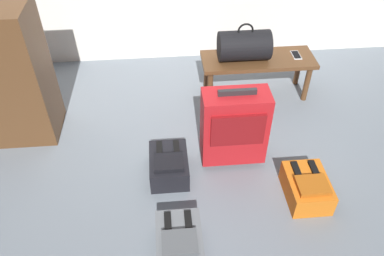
{
  "coord_description": "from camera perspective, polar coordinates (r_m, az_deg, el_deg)",
  "views": [
    {
      "loc": [
        -0.15,
        -2.09,
        2.2
      ],
      "look_at": [
        0.05,
        0.1,
        0.25
      ],
      "focal_mm": 36.35,
      "sensor_mm": 36.0,
      "label": 1
    }
  ],
  "objects": [
    {
      "name": "side_cabinet",
      "position": [
        3.27,
        -25.35,
        7.0
      ],
      "size": [
        0.56,
        0.44,
        1.1
      ],
      "color": "brown",
      "rests_on": "ground"
    },
    {
      "name": "bench",
      "position": [
        3.56,
        9.6,
        9.28
      ],
      "size": [
        1.0,
        0.36,
        0.39
      ],
      "color": "brown",
      "rests_on": "ground"
    },
    {
      "name": "backpack_dark",
      "position": [
        2.88,
        -3.41,
        -5.46
      ],
      "size": [
        0.28,
        0.38,
        0.21
      ],
      "color": "black",
      "rests_on": "ground"
    },
    {
      "name": "backpack_orange",
      "position": [
        2.85,
        16.49,
        -8.34
      ],
      "size": [
        0.28,
        0.38,
        0.21
      ],
      "color": "orange",
      "rests_on": "ground"
    },
    {
      "name": "suitcase_upright_red",
      "position": [
        2.83,
        6.21,
        0.23
      ],
      "size": [
        0.47,
        0.25,
        0.67
      ],
      "color": "red",
      "rests_on": "ground"
    },
    {
      "name": "ground_plane",
      "position": [
        3.04,
        -0.79,
        -4.8
      ],
      "size": [
        6.6,
        6.6,
        0.0
      ],
      "primitive_type": "plane",
      "color": "slate"
    },
    {
      "name": "duffel_bag_black",
      "position": [
        3.44,
        7.66,
        11.91
      ],
      "size": [
        0.44,
        0.26,
        0.34
      ],
      "color": "black",
      "rests_on": "bench"
    },
    {
      "name": "cell_phone",
      "position": [
        3.64,
        15.02,
        10.3
      ],
      "size": [
        0.07,
        0.14,
        0.01
      ],
      "color": "silver",
      "rests_on": "bench"
    },
    {
      "name": "backpack_grey",
      "position": [
        2.48,
        -1.87,
        -16.45
      ],
      "size": [
        0.28,
        0.38,
        0.21
      ],
      "color": "slate",
      "rests_on": "ground"
    }
  ]
}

